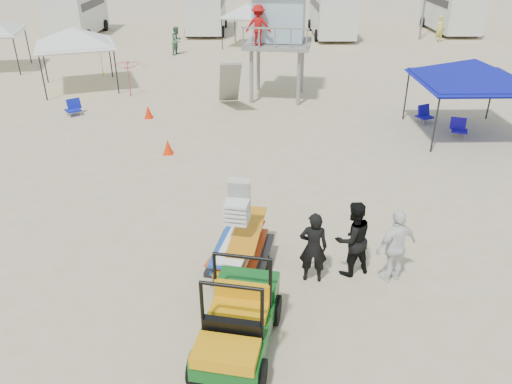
{
  "coord_description": "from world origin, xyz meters",
  "views": [
    {
      "loc": [
        0.45,
        -7.09,
        6.54
      ],
      "look_at": [
        0.5,
        3.0,
        1.3
      ],
      "focal_mm": 35.0,
      "sensor_mm": 36.0,
      "label": 1
    }
  ],
  "objects_px": {
    "utility_cart": "(237,315)",
    "canopy_blue": "(475,63)",
    "man_left": "(313,247)",
    "surf_trailer": "(240,241)",
    "lifeguard_tower": "(277,21)"
  },
  "relations": [
    {
      "from": "surf_trailer",
      "to": "canopy_blue",
      "type": "distance_m",
      "value": 11.62
    },
    {
      "from": "surf_trailer",
      "to": "man_left",
      "type": "distance_m",
      "value": 1.54
    },
    {
      "from": "lifeguard_tower",
      "to": "man_left",
      "type": "bearing_deg",
      "value": -88.97
    },
    {
      "from": "surf_trailer",
      "to": "lifeguard_tower",
      "type": "bearing_deg",
      "value": 84.45
    },
    {
      "from": "surf_trailer",
      "to": "canopy_blue",
      "type": "height_order",
      "value": "canopy_blue"
    },
    {
      "from": "utility_cart",
      "to": "canopy_blue",
      "type": "height_order",
      "value": "canopy_blue"
    },
    {
      "from": "surf_trailer",
      "to": "man_left",
      "type": "xyz_separation_m",
      "value": [
        1.51,
        -0.3,
        0.02
      ]
    },
    {
      "from": "surf_trailer",
      "to": "utility_cart",
      "type": "bearing_deg",
      "value": -90.12
    },
    {
      "from": "utility_cart",
      "to": "lifeguard_tower",
      "type": "relative_size",
      "value": 0.55
    },
    {
      "from": "utility_cart",
      "to": "canopy_blue",
      "type": "bearing_deg",
      "value": 53.47
    },
    {
      "from": "utility_cart",
      "to": "lifeguard_tower",
      "type": "xyz_separation_m",
      "value": [
        1.28,
        15.44,
        2.47
      ]
    },
    {
      "from": "man_left",
      "to": "utility_cart",
      "type": "bearing_deg",
      "value": 58.64
    },
    {
      "from": "man_left",
      "to": "lifeguard_tower",
      "type": "height_order",
      "value": "lifeguard_tower"
    },
    {
      "from": "man_left",
      "to": "canopy_blue",
      "type": "xyz_separation_m",
      "value": [
        6.38,
        8.63,
        1.79
      ]
    },
    {
      "from": "lifeguard_tower",
      "to": "canopy_blue",
      "type": "distance_m",
      "value": 8.19
    }
  ]
}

